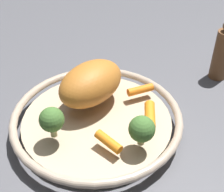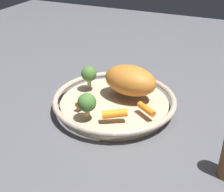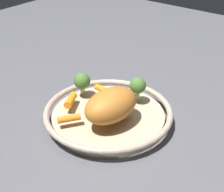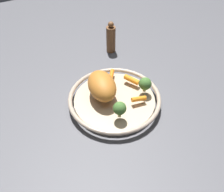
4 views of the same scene
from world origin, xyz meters
name	(u,v)px [view 1 (image 1 of 4)]	position (x,y,z in m)	size (l,w,h in m)	color
ground_plane	(97,128)	(0.00, 0.00, 0.00)	(2.23, 2.23, 0.00)	#4C4C51
serving_bowl	(97,120)	(0.00, 0.00, 0.02)	(0.35, 0.35, 0.04)	tan
roast_chicken_piece	(91,83)	(0.03, 0.04, 0.08)	(0.15, 0.10, 0.08)	#B46A26
baby_carrot_back	(150,115)	(0.04, -0.10, 0.05)	(0.02, 0.02, 0.06)	orange
baby_carrot_near_rim	(140,90)	(0.11, -0.04, 0.05)	(0.02, 0.02, 0.06)	orange
baby_carrot_left	(108,142)	(-0.06, -0.07, 0.05)	(0.02, 0.02, 0.05)	orange
broccoli_floret_large	(52,120)	(-0.09, 0.03, 0.08)	(0.05, 0.05, 0.06)	tan
broccoli_floret_edge	(142,129)	(-0.02, -0.11, 0.08)	(0.05, 0.05, 0.06)	tan
pepper_mill	(222,53)	(0.32, -0.15, 0.07)	(0.04, 0.04, 0.15)	brown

